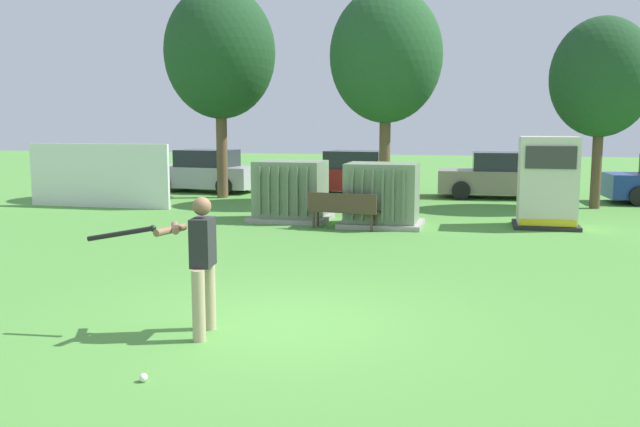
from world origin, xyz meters
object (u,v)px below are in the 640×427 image
at_px(batter, 199,258).
at_px(parked_car_left_of_center, 354,174).
at_px(transformer_mid_west, 382,195).
at_px(transformer_west, 291,192).
at_px(generator_enclosure, 547,183).
at_px(parked_car_leftmost, 205,172).
at_px(sports_ball, 143,378).
at_px(parked_car_right_of_center, 500,177).
at_px(park_bench, 343,208).

bearing_deg(batter, parked_car_left_of_center, 94.12).
bearing_deg(transformer_mid_west, parked_car_left_of_center, 106.06).
bearing_deg(batter, transformer_west, 99.42).
xyz_separation_m(generator_enclosure, parked_car_left_of_center, (-6.24, 6.69, -0.38)).
bearing_deg(parked_car_left_of_center, generator_enclosure, -47.00).
height_order(batter, parked_car_leftmost, batter).
bearing_deg(sports_ball, parked_car_right_of_center, 77.80).
height_order(parked_car_leftmost, parked_car_right_of_center, same).
height_order(transformer_mid_west, parked_car_left_of_center, same).
height_order(park_bench, parked_car_leftmost, parked_car_leftmost).
bearing_deg(park_bench, parked_car_left_of_center, 98.85).
xyz_separation_m(transformer_mid_west, batter, (-0.92, -9.44, 0.19)).
distance_m(parked_car_leftmost, parked_car_right_of_center, 11.05).
relative_size(batter, sports_ball, 19.33).
xyz_separation_m(batter, parked_car_leftmost, (-6.99, 16.50, -0.22)).
relative_size(transformer_west, batter, 1.21).
relative_size(transformer_mid_west, batter, 1.21).
bearing_deg(transformer_west, parked_car_leftmost, 128.87).
bearing_deg(park_bench, batter, -90.47).
height_order(transformer_mid_west, sports_ball, transformer_mid_west).
bearing_deg(parked_car_right_of_center, transformer_mid_west, -112.75).
relative_size(park_bench, parked_car_right_of_center, 0.43).
bearing_deg(transformer_mid_west, parked_car_leftmost, 138.29).
bearing_deg(parked_car_leftmost, park_bench, -48.16).
distance_m(batter, parked_car_leftmost, 17.92).
xyz_separation_m(batter, parked_car_right_of_center, (4.05, 16.90, -0.22)).
xyz_separation_m(transformer_west, sports_ball, (1.69, -11.42, -0.74)).
height_order(transformer_west, parked_car_right_of_center, same).
bearing_deg(transformer_west, batter, -80.58).
distance_m(generator_enclosure, parked_car_leftmost, 13.58).
bearing_deg(transformer_mid_west, generator_enclosure, 10.21).
bearing_deg(parked_car_left_of_center, parked_car_right_of_center, 0.31).
xyz_separation_m(generator_enclosure, parked_car_right_of_center, (-0.97, 6.72, -0.38)).
xyz_separation_m(transformer_mid_west, parked_car_right_of_center, (3.13, 7.46, -0.04)).
relative_size(park_bench, parked_car_leftmost, 0.42).
bearing_deg(parked_car_right_of_center, parked_car_leftmost, -177.89).
xyz_separation_m(transformer_west, parked_car_left_of_center, (0.42, 7.02, -0.04)).
xyz_separation_m(parked_car_leftmost, parked_car_right_of_center, (11.04, 0.41, 0.00)).
xyz_separation_m(parked_car_left_of_center, parked_car_right_of_center, (5.27, 0.03, 0.00)).
xyz_separation_m(generator_enclosure, sports_ball, (-4.97, -11.75, -1.09)).
bearing_deg(parked_car_leftmost, parked_car_left_of_center, 3.74).
bearing_deg(parked_car_leftmost, transformer_mid_west, -41.71).
distance_m(transformer_west, parked_car_left_of_center, 7.04).
bearing_deg(batter, transformer_mid_west, 84.42).
distance_m(transformer_west, transformer_mid_west, 2.59).
bearing_deg(generator_enclosure, parked_car_left_of_center, 133.00).
bearing_deg(transformer_west, park_bench, -36.03).
distance_m(generator_enclosure, parked_car_left_of_center, 9.16).
height_order(parked_car_left_of_center, parked_car_right_of_center, same).
distance_m(batter, parked_car_left_of_center, 16.92).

